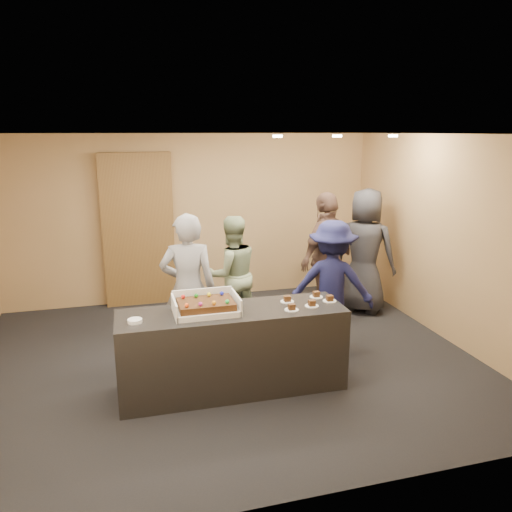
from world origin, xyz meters
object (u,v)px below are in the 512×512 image
object	(u,v)px
serving_counter	(232,350)
person_navy_man	(332,284)
person_dark_suit	(365,251)
storage_cabinet	(138,230)
person_brown_extra	(327,258)
cake_box	(206,308)
person_sage_man	(232,274)
person_server_grey	(188,289)
plate_stack	(135,321)
sheet_cake	(206,304)

from	to	relation	value
serving_counter	person_navy_man	size ratio (longest dim) A/B	1.45
person_dark_suit	storage_cabinet	bearing A→B (deg)	22.80
person_brown_extra	person_dark_suit	distance (m)	0.79
serving_counter	cake_box	xyz separation A→B (m)	(-0.27, 0.02, 0.50)
person_brown_extra	cake_box	bearing A→B (deg)	5.09
cake_box	person_navy_man	world-z (taller)	person_navy_man
cake_box	person_sage_man	world-z (taller)	person_sage_man
person_sage_man	person_navy_man	distance (m)	1.39
cake_box	person_server_grey	xyz separation A→B (m)	(-0.07, 0.82, -0.04)
cake_box	plate_stack	xyz separation A→B (m)	(-0.72, -0.10, -0.03)
serving_counter	person_dark_suit	world-z (taller)	person_dark_suit
sheet_cake	person_brown_extra	world-z (taller)	person_brown_extra
serving_counter	storage_cabinet	world-z (taller)	storage_cabinet
cake_box	serving_counter	bearing A→B (deg)	-5.12
serving_counter	sheet_cake	world-z (taller)	sheet_cake
cake_box	person_navy_man	xyz separation A→B (m)	(1.77, 0.77, -0.12)
cake_box	person_dark_suit	distance (m)	3.31
person_server_grey	person_brown_extra	size ratio (longest dim) A/B	0.95
person_brown_extra	person_sage_man	bearing A→B (deg)	-33.45
sheet_cake	plate_stack	distance (m)	0.73
sheet_cake	cake_box	bearing A→B (deg)	89.10
cake_box	person_dark_suit	bearing A→B (deg)	33.23
cake_box	person_brown_extra	bearing A→B (deg)	37.38
plate_stack	person_server_grey	distance (m)	1.13
serving_counter	sheet_cake	size ratio (longest dim) A/B	4.22
serving_counter	person_navy_man	distance (m)	1.74
person_brown_extra	person_dark_suit	xyz separation A→B (m)	(0.74, 0.27, -0.00)
plate_stack	serving_counter	bearing A→B (deg)	4.47
person_navy_man	person_dark_suit	distance (m)	1.45
person_server_grey	sheet_cake	bearing A→B (deg)	101.84
cake_box	person_brown_extra	world-z (taller)	person_brown_extra
person_brown_extra	plate_stack	bearing A→B (deg)	-1.31
person_dark_suit	person_brown_extra	bearing A→B (deg)	63.44
storage_cabinet	person_dark_suit	distance (m)	3.54
storage_cabinet	sheet_cake	world-z (taller)	storage_cabinet
serving_counter	cake_box	size ratio (longest dim) A/B	3.60
plate_stack	person_dark_suit	world-z (taller)	person_dark_suit
serving_counter	person_brown_extra	bearing A→B (deg)	42.87
person_server_grey	person_brown_extra	xyz separation A→B (m)	(2.10, 0.73, 0.05)
serving_counter	cake_box	distance (m)	0.57
plate_stack	cake_box	bearing A→B (deg)	8.08
storage_cabinet	person_sage_man	xyz separation A→B (m)	(1.16, -1.50, -0.39)
person_server_grey	person_sage_man	size ratio (longest dim) A/B	1.11
person_sage_man	cake_box	bearing A→B (deg)	61.10
person_server_grey	person_dark_suit	distance (m)	3.01
storage_cabinet	person_server_grey	xyz separation A→B (m)	(0.46, -2.26, -0.30)
serving_counter	storage_cabinet	size ratio (longest dim) A/B	0.99
person_brown_extra	serving_counter	bearing A→B (deg)	9.63
storage_cabinet	person_navy_man	world-z (taller)	storage_cabinet
serving_counter	person_server_grey	xyz separation A→B (m)	(-0.34, 0.84, 0.46)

